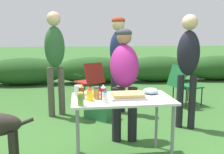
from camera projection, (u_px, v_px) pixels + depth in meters
shrub_hedge at (94, 70)px, 7.47m from camera, size 14.40×0.90×0.78m
folding_table at (122, 104)px, 2.75m from camera, size 1.10×0.64×0.74m
food_tray at (128, 96)px, 2.73m from camera, size 0.38×0.28×0.06m
plate_stack at (91, 94)px, 2.86m from camera, size 0.20×0.20×0.04m
mixing_bowl at (151, 91)px, 2.92m from camera, size 0.18×0.18×0.07m
paper_cup_stack at (78, 91)px, 2.76m from camera, size 0.08×0.08×0.13m
spice_jar at (96, 93)px, 2.68m from camera, size 0.07×0.07×0.14m
mustard_bottle at (90, 94)px, 2.61m from camera, size 0.07×0.07×0.14m
ketchup_bottle at (103, 92)px, 2.65m from camera, size 0.06×0.06×0.16m
mayo_bottle at (105, 96)px, 2.53m from camera, size 0.06×0.06×0.14m
relish_jar at (81, 99)px, 2.42m from camera, size 0.06×0.06×0.13m
beer_bottle at (82, 92)px, 2.69m from camera, size 0.06×0.06×0.16m
standing_person_in_dark_puffer at (124, 72)px, 3.35m from camera, size 0.45×0.53×1.51m
standing_person_in_red_jacket at (118, 51)px, 4.49m from camera, size 0.32×0.24×1.75m
standing_person_with_beanie at (188, 60)px, 3.71m from camera, size 0.40×0.36×1.72m
standing_person_in_navy_coat at (55, 53)px, 4.30m from camera, size 0.43×0.38×1.81m
camp_chair_green_behind_table at (90, 79)px, 5.48m from camera, size 0.70×0.74×0.83m
camp_chair_near_hedge at (184, 83)px, 5.05m from camera, size 0.70×0.62×0.83m
cooler_box at (100, 109)px, 4.30m from camera, size 0.57×0.56×0.34m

